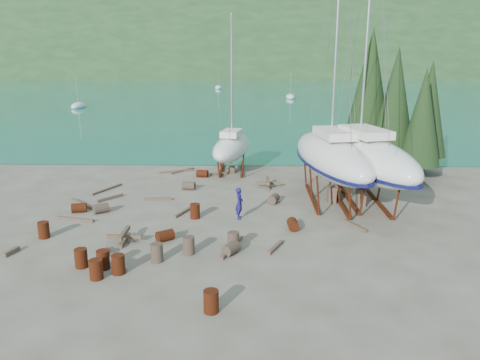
{
  "coord_description": "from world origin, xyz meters",
  "views": [
    {
      "loc": [
        1.47,
        -24.57,
        9.34
      ],
      "look_at": [
        0.79,
        3.0,
        1.95
      ],
      "focal_mm": 35.0,
      "sensor_mm": 36.0,
      "label": 1
    }
  ],
  "objects_px": {
    "large_sailboat_far": "(361,156)",
    "small_sailboat_shore": "(232,147)",
    "large_sailboat_near": "(332,156)",
    "worker": "(239,203)"
  },
  "relations": [
    {
      "from": "large_sailboat_far",
      "to": "small_sailboat_shore",
      "type": "height_order",
      "value": "large_sailboat_far"
    },
    {
      "from": "large_sailboat_near",
      "to": "small_sailboat_shore",
      "type": "xyz_separation_m",
      "value": [
        -6.88,
        7.64,
        -0.93
      ]
    },
    {
      "from": "small_sailboat_shore",
      "to": "worker",
      "type": "bearing_deg",
      "value": -74.0
    },
    {
      "from": "small_sailboat_shore",
      "to": "large_sailboat_near",
      "type": "bearing_deg",
      "value": -36.66
    },
    {
      "from": "large_sailboat_far",
      "to": "worker",
      "type": "xyz_separation_m",
      "value": [
        -7.67,
        -3.21,
        -2.18
      ]
    },
    {
      "from": "small_sailboat_shore",
      "to": "worker",
      "type": "distance_m",
      "value": 11.62
    },
    {
      "from": "large_sailboat_near",
      "to": "small_sailboat_shore",
      "type": "relative_size",
      "value": 1.48
    },
    {
      "from": "large_sailboat_near",
      "to": "worker",
      "type": "relative_size",
      "value": 9.81
    },
    {
      "from": "small_sailboat_shore",
      "to": "large_sailboat_far",
      "type": "bearing_deg",
      "value": -32.66
    },
    {
      "from": "large_sailboat_far",
      "to": "small_sailboat_shore",
      "type": "bearing_deg",
      "value": 119.99
    }
  ]
}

